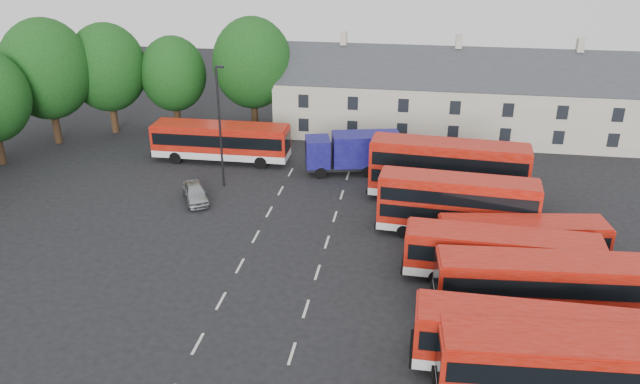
{
  "coord_description": "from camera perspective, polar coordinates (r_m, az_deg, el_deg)",
  "views": [
    {
      "loc": [
        10.48,
        -31.06,
        20.36
      ],
      "look_at": [
        3.98,
        9.35,
        2.2
      ],
      "focal_mm": 35.0,
      "sensor_mm": 36.0,
      "label": 1
    }
  ],
  "objects": [
    {
      "name": "bus_row_e",
      "position": [
        41.44,
        18.01,
        -4.0
      ],
      "size": [
        10.67,
        3.85,
        2.95
      ],
      "rotation": [
        0.0,
        0.0,
        0.14
      ],
      "color": "silver",
      "rests_on": "ground"
    },
    {
      "name": "bus_dd_north",
      "position": [
        48.47,
        11.64,
        2.12
      ],
      "size": [
        12.01,
        3.59,
        4.85
      ],
      "rotation": [
        0.0,
        0.0,
        -0.07
      ],
      "color": "silver",
      "rests_on": "ground"
    },
    {
      "name": "bus_dd_south",
      "position": [
        43.37,
        12.42,
        -1.02
      ],
      "size": [
        10.78,
        3.2,
        4.36
      ],
      "rotation": [
        0.0,
        0.0,
        -0.07
      ],
      "color": "silver",
      "rests_on": "ground"
    },
    {
      "name": "terrace_houses",
      "position": [
        63.35,
        12.13,
        8.3
      ],
      "size": [
        35.7,
        7.13,
        10.06
      ],
      "color": "beige",
      "rests_on": "ground"
    },
    {
      "name": "lane_markings",
      "position": [
        39.64,
        -3.83,
        -7.03
      ],
      "size": [
        5.15,
        33.8,
        0.01
      ],
      "color": "beige",
      "rests_on": "ground"
    },
    {
      "name": "bus_north",
      "position": [
        56.62,
        -9.05,
        4.78
      ],
      "size": [
        12.24,
        2.91,
        3.46
      ],
      "rotation": [
        0.0,
        0.0,
        0.01
      ],
      "color": "silver",
      "rests_on": "ground"
    },
    {
      "name": "ground",
      "position": [
        38.59,
        -8.15,
        -8.19
      ],
      "size": [
        140.0,
        140.0,
        0.0
      ],
      "primitive_type": "plane",
      "color": "black",
      "rests_on": "ground"
    },
    {
      "name": "box_truck",
      "position": [
        53.43,
        3.14,
        3.75
      ],
      "size": [
        8.36,
        4.28,
        3.5
      ],
      "rotation": [
        0.0,
        0.0,
        0.23
      ],
      "color": "black",
      "rests_on": "ground"
    },
    {
      "name": "lamppost",
      "position": [
        50.1,
        -9.13,
        6.14
      ],
      "size": [
        0.68,
        0.26,
        9.96
      ],
      "rotation": [
        0.0,
        0.0,
        -0.03
      ],
      "color": "black",
      "rests_on": "ground"
    },
    {
      "name": "bus_row_d",
      "position": [
        38.9,
        16.26,
        -5.39
      ],
      "size": [
        11.52,
        3.11,
        3.23
      ],
      "rotation": [
        0.0,
        0.0,
        -0.04
      ],
      "color": "silver",
      "rests_on": "ground"
    },
    {
      "name": "treeline",
      "position": [
        60.86,
        -22.32,
        9.17
      ],
      "size": [
        29.92,
        32.59,
        12.01
      ],
      "color": "black",
      "rests_on": "ground"
    },
    {
      "name": "bus_row_a",
      "position": [
        31.02,
        22.35,
        -14.32
      ],
      "size": [
        12.36,
        3.57,
        3.45
      ],
      "rotation": [
        0.0,
        0.0,
        0.06
      ],
      "color": "silver",
      "rests_on": "ground"
    },
    {
      "name": "bus_row_b",
      "position": [
        32.05,
        19.65,
        -12.57
      ],
      "size": [
        12.03,
        2.93,
        3.39
      ],
      "rotation": [
        0.0,
        0.0,
        -0.01
      ],
      "color": "silver",
      "rests_on": "ground"
    },
    {
      "name": "silver_car",
      "position": [
        49.25,
        -11.33,
        -0.09
      ],
      "size": [
        3.44,
        4.46,
        1.42
      ],
      "primitive_type": "imported",
      "rotation": [
        0.0,
        0.0,
        0.49
      ],
      "color": "#A4A7AC",
      "rests_on": "ground"
    },
    {
      "name": "bus_row_c",
      "position": [
        36.79,
        19.7,
        -7.62
      ],
      "size": [
        11.82,
        3.56,
        3.29
      ],
      "rotation": [
        0.0,
        0.0,
        0.08
      ],
      "color": "silver",
      "rests_on": "ground"
    }
  ]
}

